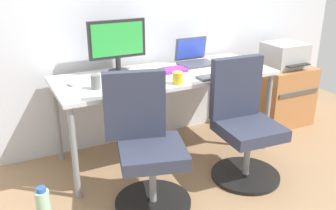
{
  "coord_description": "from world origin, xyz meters",
  "views": [
    {
      "loc": [
        -1.3,
        -2.67,
        1.63
      ],
      "look_at": [
        0.0,
        -0.05,
        0.48
      ],
      "focal_mm": 40.13,
      "sensor_mm": 36.0,
      "label": 1
    }
  ],
  "objects_px": {
    "side_cabinet": "(280,94)",
    "coffee_mug": "(178,78)",
    "office_chair_right": "(244,126)",
    "printer": "(285,55)",
    "open_laptop": "(195,58)",
    "desktop_monitor": "(117,42)",
    "office_chair_left": "(146,148)",
    "water_bottle_on_floor": "(44,209)"
  },
  "relations": [
    {
      "from": "water_bottle_on_floor",
      "to": "desktop_monitor",
      "type": "bearing_deg",
      "value": 44.04
    },
    {
      "from": "office_chair_right",
      "to": "coffee_mug",
      "type": "xyz_separation_m",
      "value": [
        -0.43,
        0.28,
        0.37
      ]
    },
    {
      "from": "printer",
      "to": "water_bottle_on_floor",
      "type": "xyz_separation_m",
      "value": [
        -2.52,
        -0.68,
        -0.58
      ]
    },
    {
      "from": "side_cabinet",
      "to": "desktop_monitor",
      "type": "xyz_separation_m",
      "value": [
        -1.72,
        0.09,
        0.69
      ]
    },
    {
      "from": "side_cabinet",
      "to": "open_laptop",
      "type": "distance_m",
      "value": 1.13
    },
    {
      "from": "office_chair_right",
      "to": "coffee_mug",
      "type": "distance_m",
      "value": 0.63
    },
    {
      "from": "office_chair_right",
      "to": "side_cabinet",
      "type": "bearing_deg",
      "value": 34.62
    },
    {
      "from": "side_cabinet",
      "to": "open_laptop",
      "type": "relative_size",
      "value": 1.95
    },
    {
      "from": "office_chair_right",
      "to": "desktop_monitor",
      "type": "distance_m",
      "value": 1.21
    },
    {
      "from": "office_chair_right",
      "to": "water_bottle_on_floor",
      "type": "distance_m",
      "value": 1.55
    },
    {
      "from": "printer",
      "to": "coffee_mug",
      "type": "relative_size",
      "value": 4.35
    },
    {
      "from": "printer",
      "to": "open_laptop",
      "type": "relative_size",
      "value": 1.29
    },
    {
      "from": "office_chair_right",
      "to": "printer",
      "type": "relative_size",
      "value": 2.35
    },
    {
      "from": "office_chair_left",
      "to": "open_laptop",
      "type": "xyz_separation_m",
      "value": [
        0.8,
        0.74,
        0.38
      ]
    },
    {
      "from": "water_bottle_on_floor",
      "to": "open_laptop",
      "type": "xyz_separation_m",
      "value": [
        1.5,
        0.73,
        0.65
      ]
    },
    {
      "from": "open_laptop",
      "to": "coffee_mug",
      "type": "height_order",
      "value": "open_laptop"
    },
    {
      "from": "office_chair_right",
      "to": "water_bottle_on_floor",
      "type": "height_order",
      "value": "office_chair_right"
    },
    {
      "from": "office_chair_right",
      "to": "open_laptop",
      "type": "height_order",
      "value": "open_laptop"
    },
    {
      "from": "printer",
      "to": "desktop_monitor",
      "type": "relative_size",
      "value": 0.83
    },
    {
      "from": "water_bottle_on_floor",
      "to": "open_laptop",
      "type": "distance_m",
      "value": 1.79
    },
    {
      "from": "office_chair_left",
      "to": "desktop_monitor",
      "type": "relative_size",
      "value": 1.96
    },
    {
      "from": "office_chair_left",
      "to": "side_cabinet",
      "type": "bearing_deg",
      "value": 20.78
    },
    {
      "from": "office_chair_left",
      "to": "open_laptop",
      "type": "height_order",
      "value": "open_laptop"
    },
    {
      "from": "side_cabinet",
      "to": "coffee_mug",
      "type": "bearing_deg",
      "value": -164.17
    },
    {
      "from": "water_bottle_on_floor",
      "to": "printer",
      "type": "bearing_deg",
      "value": 15.06
    },
    {
      "from": "side_cabinet",
      "to": "desktop_monitor",
      "type": "bearing_deg",
      "value": 176.91
    },
    {
      "from": "desktop_monitor",
      "to": "open_laptop",
      "type": "distance_m",
      "value": 0.73
    },
    {
      "from": "office_chair_left",
      "to": "printer",
      "type": "distance_m",
      "value": 1.96
    },
    {
      "from": "side_cabinet",
      "to": "printer",
      "type": "height_order",
      "value": "printer"
    },
    {
      "from": "side_cabinet",
      "to": "printer",
      "type": "xyz_separation_m",
      "value": [
        -0.0,
        -0.0,
        0.42
      ]
    },
    {
      "from": "water_bottle_on_floor",
      "to": "coffee_mug",
      "type": "xyz_separation_m",
      "value": [
        1.09,
        0.27,
        0.64
      ]
    },
    {
      "from": "coffee_mug",
      "to": "office_chair_right",
      "type": "bearing_deg",
      "value": -32.95
    },
    {
      "from": "side_cabinet",
      "to": "water_bottle_on_floor",
      "type": "bearing_deg",
      "value": -164.92
    },
    {
      "from": "office_chair_left",
      "to": "side_cabinet",
      "type": "relative_size",
      "value": 1.56
    },
    {
      "from": "office_chair_left",
      "to": "printer",
      "type": "height_order",
      "value": "office_chair_left"
    },
    {
      "from": "office_chair_right",
      "to": "side_cabinet",
      "type": "xyz_separation_m",
      "value": [
        0.99,
        0.69,
        -0.12
      ]
    },
    {
      "from": "water_bottle_on_floor",
      "to": "side_cabinet",
      "type": "bearing_deg",
      "value": 15.08
    },
    {
      "from": "side_cabinet",
      "to": "coffee_mug",
      "type": "xyz_separation_m",
      "value": [
        -1.43,
        -0.4,
        0.49
      ]
    },
    {
      "from": "side_cabinet",
      "to": "printer",
      "type": "distance_m",
      "value": 0.42
    },
    {
      "from": "office_chair_left",
      "to": "open_laptop",
      "type": "distance_m",
      "value": 1.15
    },
    {
      "from": "office_chair_left",
      "to": "printer",
      "type": "xyz_separation_m",
      "value": [
        1.81,
        0.69,
        0.3
      ]
    },
    {
      "from": "printer",
      "to": "desktop_monitor",
      "type": "distance_m",
      "value": 1.75
    }
  ]
}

